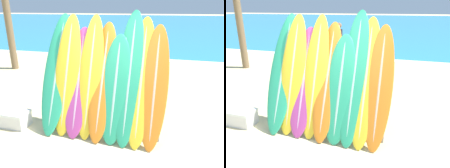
% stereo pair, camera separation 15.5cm
% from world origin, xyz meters
% --- Properties ---
extents(ground_plane, '(160.00, 160.00, 0.00)m').
position_xyz_m(ground_plane, '(0.00, 0.00, 0.00)').
color(ground_plane, beige).
extents(ocean_water, '(120.00, 60.00, 0.01)m').
position_xyz_m(ocean_water, '(0.00, 36.75, 0.00)').
color(ocean_water, teal).
rests_on(ocean_water, ground_plane).
extents(surfboard_rack, '(2.30, 0.04, 0.78)m').
position_xyz_m(surfboard_rack, '(0.07, 0.60, 0.43)').
color(surfboard_rack, gray).
rests_on(surfboard_rack, ground_plane).
extents(surfboard_slot_0, '(0.56, 1.21, 2.33)m').
position_xyz_m(surfboard_slot_0, '(-0.93, 0.76, 1.16)').
color(surfboard_slot_0, '#289E70').
rests_on(surfboard_slot_0, ground_plane).
extents(surfboard_slot_1, '(0.52, 0.99, 2.32)m').
position_xyz_m(surfboard_slot_1, '(-0.68, 0.72, 1.16)').
color(surfboard_slot_1, yellow).
rests_on(surfboard_slot_1, ground_plane).
extents(surfboard_slot_2, '(0.55, 0.98, 2.08)m').
position_xyz_m(surfboard_slot_2, '(-0.42, 0.69, 1.04)').
color(surfboard_slot_2, '#B23D8E').
rests_on(surfboard_slot_2, ground_plane).
extents(surfboard_slot_3, '(0.48, 1.00, 2.32)m').
position_xyz_m(surfboard_slot_3, '(-0.19, 0.72, 1.16)').
color(surfboard_slot_3, yellow).
rests_on(surfboard_slot_3, ground_plane).
extents(surfboard_slot_4, '(0.50, 1.14, 2.18)m').
position_xyz_m(surfboard_slot_4, '(0.06, 0.72, 1.09)').
color(surfboard_slot_4, orange).
rests_on(surfboard_slot_4, ground_plane).
extents(surfboard_slot_5, '(0.58, 0.95, 1.97)m').
position_xyz_m(surfboard_slot_5, '(0.33, 0.66, 0.98)').
color(surfboard_slot_5, '#289E70').
rests_on(surfboard_slot_5, ground_plane).
extents(surfboard_slot_6, '(0.51, 1.23, 2.41)m').
position_xyz_m(surfboard_slot_6, '(0.58, 0.78, 1.20)').
color(surfboard_slot_6, '#289E70').
rests_on(surfboard_slot_6, ground_plane).
extents(surfboard_slot_7, '(0.48, 1.17, 2.28)m').
position_xyz_m(surfboard_slot_7, '(0.81, 0.76, 1.14)').
color(surfboard_slot_7, yellow).
rests_on(surfboard_slot_7, ground_plane).
extents(surfboard_slot_8, '(0.48, 1.07, 2.15)m').
position_xyz_m(surfboard_slot_8, '(1.06, 0.71, 1.08)').
color(surfboard_slot_8, orange).
rests_on(surfboard_slot_8, ground_plane).
extents(person_near_water, '(0.26, 0.26, 1.55)m').
position_xyz_m(person_near_water, '(-0.19, 6.47, 0.85)').
color(person_near_water, beige).
rests_on(person_near_water, ground_plane).
extents(person_mid_beach, '(0.30, 0.30, 1.79)m').
position_xyz_m(person_mid_beach, '(-1.39, 6.32, 0.98)').
color(person_mid_beach, '#846047').
rests_on(person_mid_beach, ground_plane).
extents(cooler_box, '(0.60, 0.41, 0.34)m').
position_xyz_m(cooler_box, '(-1.83, 0.40, 0.17)').
color(cooler_box, silver).
rests_on(cooler_box, ground_plane).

